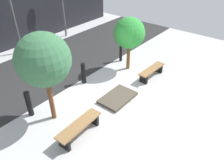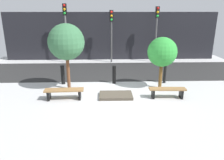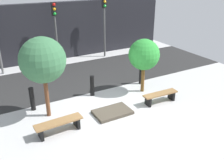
{
  "view_description": "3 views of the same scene",
  "coord_description": "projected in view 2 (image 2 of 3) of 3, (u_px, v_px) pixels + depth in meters",
  "views": [
    {
      "loc": [
        -5.57,
        -4.35,
        5.41
      ],
      "look_at": [
        0.03,
        0.16,
        0.76
      ],
      "focal_mm": 35.0,
      "sensor_mm": 36.0,
      "label": 1
    },
    {
      "loc": [
        -0.47,
        -9.38,
        3.81
      ],
      "look_at": [
        -0.17,
        0.07,
        0.73
      ],
      "focal_mm": 35.0,
      "sensor_mm": 36.0,
      "label": 2
    },
    {
      "loc": [
        -4.31,
        -7.79,
        5.26
      ],
      "look_at": [
        0.23,
        0.29,
        1.27
      ],
      "focal_mm": 40.0,
      "sensor_mm": 36.0,
      "label": 3
    }
  ],
  "objects": [
    {
      "name": "tree_behind_right_bench",
      "position": [
        162.0,
        52.0,
        10.53
      ],
      "size": [
        1.43,
        1.43,
        2.55
      ],
      "color": "brown",
      "rests_on": "ground"
    },
    {
      "name": "bollard_far_left",
      "position": [
        63.0,
        75.0,
        11.52
      ],
      "size": [
        0.2,
        0.2,
        1.0
      ],
      "primitive_type": "cylinder",
      "color": "black",
      "rests_on": "ground"
    },
    {
      "name": "ground_plane",
      "position": [
        116.0,
        95.0,
        10.1
      ],
      "size": [
        18.0,
        18.0,
        0.0
      ],
      "primitive_type": "plane",
      "color": "#B6B6B6"
    },
    {
      "name": "bench_left",
      "position": [
        64.0,
        92.0,
        9.59
      ],
      "size": [
        1.72,
        0.53,
        0.46
      ],
      "rotation": [
        0.0,
        0.0,
        0.04
      ],
      "color": "black",
      "rests_on": "ground"
    },
    {
      "name": "tree_behind_left_bench",
      "position": [
        66.0,
        42.0,
        10.24
      ],
      "size": [
        1.72,
        1.72,
        3.2
      ],
      "color": "brown",
      "rests_on": "ground"
    },
    {
      "name": "bollard_left",
      "position": [
        114.0,
        75.0,
        11.6
      ],
      "size": [
        0.19,
        0.19,
        0.97
      ],
      "primitive_type": "cylinder",
      "color": "black",
      "rests_on": "ground"
    },
    {
      "name": "traffic_light_west",
      "position": [
        65.0,
        23.0,
        15.46
      ],
      "size": [
        0.28,
        0.27,
        4.18
      ],
      "color": "slate",
      "rests_on": "ground"
    },
    {
      "name": "traffic_light_mid_east",
      "position": [
        157.0,
        25.0,
        15.69
      ],
      "size": [
        0.28,
        0.27,
        3.99
      ],
      "color": "#545454",
      "rests_on": "ground"
    },
    {
      "name": "traffic_light_mid_west",
      "position": [
        111.0,
        27.0,
        15.64
      ],
      "size": [
        0.28,
        0.27,
        3.74
      ],
      "color": "#4B4B4B",
      "rests_on": "ground"
    },
    {
      "name": "bench_right",
      "position": [
        167.0,
        91.0,
        9.73
      ],
      "size": [
        1.64,
        0.45,
        0.46
      ],
      "rotation": [
        0.0,
        0.0,
        -0.04
      ],
      "color": "black",
      "rests_on": "ground"
    },
    {
      "name": "road_strip",
      "position": [
        113.0,
        71.0,
        14.08
      ],
      "size": [
        18.0,
        4.4,
        0.01
      ],
      "primitive_type": "cube",
      "color": "#282828",
      "rests_on": "ground"
    },
    {
      "name": "building_facade",
      "position": [
        111.0,
        36.0,
        16.99
      ],
      "size": [
        16.2,
        0.5,
        3.6
      ],
      "primitive_type": "cube",
      "color": "black",
      "rests_on": "ground"
    },
    {
      "name": "planter_bed",
      "position": [
        116.0,
        95.0,
        9.93
      ],
      "size": [
        1.49,
        0.96,
        0.12
      ],
      "primitive_type": "cube",
      "color": "#494135",
      "rests_on": "ground"
    },
    {
      "name": "bollard_center",
      "position": [
        165.0,
        73.0,
        11.67
      ],
      "size": [
        0.15,
        0.15,
        1.06
      ],
      "primitive_type": "cylinder",
      "color": "black",
      "rests_on": "ground"
    }
  ]
}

